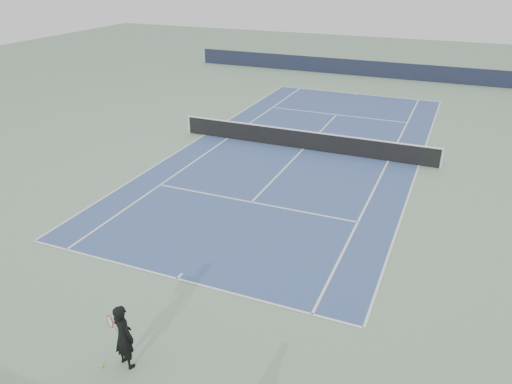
% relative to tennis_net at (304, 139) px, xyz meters
% --- Properties ---
extents(ground, '(80.00, 80.00, 0.00)m').
position_rel_tennis_net_xyz_m(ground, '(0.00, 0.00, -0.50)').
color(ground, gray).
extents(court_surface, '(10.97, 23.77, 0.01)m').
position_rel_tennis_net_xyz_m(court_surface, '(0.00, 0.00, -0.50)').
color(court_surface, '#395288').
rests_on(court_surface, ground).
extents(tennis_net, '(12.90, 0.10, 1.07)m').
position_rel_tennis_net_xyz_m(tennis_net, '(0.00, 0.00, 0.00)').
color(tennis_net, silver).
rests_on(tennis_net, ground).
extents(windscreen_far, '(30.00, 0.25, 1.20)m').
position_rel_tennis_net_xyz_m(windscreen_far, '(0.00, 17.88, 0.10)').
color(windscreen_far, black).
rests_on(windscreen_far, ground).
extents(tennis_player, '(0.82, 0.62, 1.65)m').
position_rel_tennis_net_xyz_m(tennis_player, '(0.70, -15.24, 0.32)').
color(tennis_player, black).
rests_on(tennis_player, ground).
extents(tennis_ball, '(0.07, 0.07, 0.07)m').
position_rel_tennis_net_xyz_m(tennis_ball, '(0.23, -15.55, -0.47)').
color(tennis_ball, '#B2D92C').
rests_on(tennis_ball, ground).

